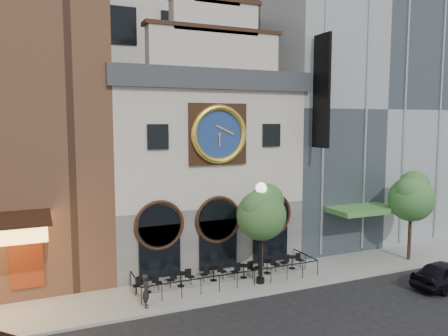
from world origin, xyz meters
name	(u,v)px	position (x,y,z in m)	size (l,w,h in m)	color
ground	(247,299)	(0.00, 0.00, 0.00)	(120.00, 120.00, 0.00)	black
sidewalk	(228,282)	(0.00, 2.50, 0.07)	(44.00, 5.00, 0.15)	gray
clock_building	(196,160)	(0.00, 7.82, 6.69)	(12.60, 8.78, 18.65)	#605E5B
retail_building	(334,111)	(12.99, 9.99, 10.14)	(14.00, 14.40, 20.00)	gray
office_tower	(148,1)	(0.00, 20.00, 20.00)	(20.00, 16.00, 40.00)	silver
cafe_railing	(228,273)	(0.00, 2.50, 0.60)	(10.60, 2.60, 0.90)	black
bistro_0	(148,284)	(-4.63, 2.66, 0.61)	(1.58, 0.68, 0.90)	black
bistro_1	(181,278)	(-2.73, 2.77, 0.61)	(1.58, 0.68, 0.90)	black
bistro_2	(213,273)	(-0.73, 2.85, 0.61)	(1.58, 0.68, 0.90)	black
bistro_3	(244,270)	(1.07, 2.58, 0.61)	(1.58, 0.68, 0.90)	black
bistro_4	(267,266)	(2.71, 2.70, 0.61)	(1.58, 0.68, 0.90)	black
bistro_5	(292,261)	(4.56, 2.82, 0.61)	(1.58, 0.68, 0.90)	black
car_right	(446,274)	(11.00, -2.93, 0.76)	(1.79, 4.44, 1.51)	black
pedestrian	(146,291)	(-5.13, 0.84, 0.98)	(0.61, 0.40, 1.66)	black
lamppost	(261,221)	(1.57, 1.45, 3.72)	(1.85, 0.65, 5.78)	black
tree_left	(262,211)	(1.70, 1.58, 4.26)	(2.91, 2.80, 5.61)	#382619
tree_right	(412,195)	(12.73, 1.34, 4.46)	(3.05, 2.94, 5.88)	#382619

